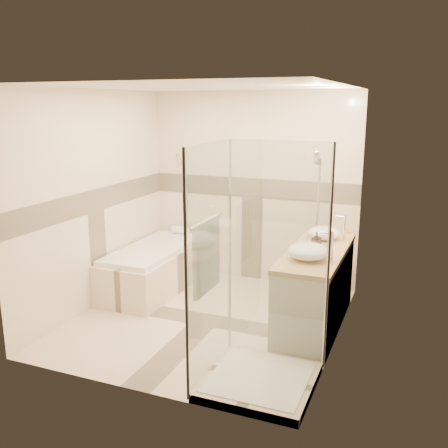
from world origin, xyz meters
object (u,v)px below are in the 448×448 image
at_px(vessel_sink_near, 324,233).
at_px(vessel_sink_far, 308,251).
at_px(amenity_bottle_b, 315,243).
at_px(shower_enclosure, 250,325).
at_px(bathtub, 155,266).
at_px(amenity_bottle_a, 317,240).
at_px(vanity, 315,289).

distance_m(vessel_sink_near, vessel_sink_far, 0.81).
relative_size(vessel_sink_near, amenity_bottle_b, 2.34).
xyz_separation_m(shower_enclosure, vessel_sink_near, (0.27, 1.74, 0.42)).
xyz_separation_m(bathtub, amenity_bottle_a, (2.13, -0.29, 0.63)).
height_order(vanity, shower_enclosure, shower_enclosure).
distance_m(vessel_sink_near, amenity_bottle_b, 0.47).
distance_m(vanity, vessel_sink_near, 0.68).
bearing_deg(shower_enclosure, amenity_bottle_a, 78.42).
xyz_separation_m(vessel_sink_near, vessel_sink_far, (0.00, -0.81, 0.01)).
bearing_deg(vessel_sink_near, amenity_bottle_a, -90.00).
relative_size(vanity, shower_enclosure, 0.79).
xyz_separation_m(vanity, amenity_bottle_b, (-0.02, -0.00, 0.50)).
bearing_deg(amenity_bottle_b, bathtub, 170.62).
bearing_deg(vessel_sink_far, amenity_bottle_a, 90.00).
distance_m(vanity, amenity_bottle_b, 0.50).
height_order(vessel_sink_far, amenity_bottle_a, amenity_bottle_a).
bearing_deg(vessel_sink_near, bathtub, -176.72).
xyz_separation_m(bathtub, amenity_bottle_b, (2.13, -0.35, 0.62)).
xyz_separation_m(shower_enclosure, amenity_bottle_a, (0.27, 1.33, 0.43)).
bearing_deg(vessel_sink_near, amenity_bottle_b, -90.00).
height_order(bathtub, amenity_bottle_b, amenity_bottle_b).
bearing_deg(vessel_sink_far, vessel_sink_near, 90.00).
xyz_separation_m(bathtub, shower_enclosure, (1.86, -1.62, 0.20)).
bearing_deg(amenity_bottle_a, vanity, -71.57).
height_order(bathtub, vessel_sink_far, vessel_sink_far).
bearing_deg(shower_enclosure, bathtub, 138.90).
bearing_deg(amenity_bottle_b, vessel_sink_near, 90.00).
relative_size(bathtub, vanity, 1.05).
height_order(bathtub, vanity, vanity).
height_order(vanity, vessel_sink_near, vessel_sink_near).
height_order(vessel_sink_near, vessel_sink_far, vessel_sink_far).
xyz_separation_m(vessel_sink_far, amenity_bottle_a, (0.00, 0.40, 0.01)).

